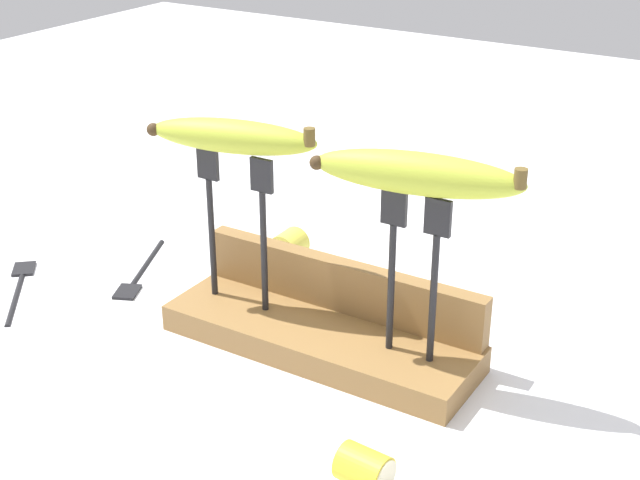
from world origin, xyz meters
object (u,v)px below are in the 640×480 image
fork_stand_right (411,263)px  banana_raised_left (230,137)px  fork_stand_left (234,216)px  banana_chunk_far (365,468)px  fork_fallen_far (137,275)px  fork_fallen_near (19,282)px  banana_chunk_near (290,246)px  banana_raised_right (415,175)px

fork_stand_right → banana_raised_left: size_ratio=0.92×
fork_stand_left → banana_chunk_far: fork_stand_left is taller
fork_fallen_far → fork_fallen_near: bearing=-141.5°
banana_chunk_near → fork_stand_right: bearing=-34.1°
fork_fallen_far → banana_chunk_far: (0.43, -0.19, 0.01)m
fork_stand_left → banana_raised_right: (0.21, -0.00, 0.09)m
fork_stand_left → fork_fallen_far: fork_stand_left is taller
banana_raised_right → fork_fallen_near: 0.55m
banana_raised_right → banana_chunk_far: 0.26m
banana_chunk_near → fork_stand_left: bearing=-75.7°
banana_chunk_near → banana_chunk_far: banana_chunk_near is taller
banana_raised_left → banana_chunk_near: banana_raised_left is taller
banana_raised_left → fork_fallen_near: bearing=-168.4°
banana_raised_right → banana_chunk_far: banana_raised_right is taller
banana_raised_left → banana_raised_right: banana_raised_right is taller
fork_stand_right → banana_raised_right: 0.09m
banana_raised_right → fork_fallen_far: 0.44m
fork_fallen_far → fork_stand_left: bearing=-9.4°
banana_raised_right → banana_chunk_near: (-0.25, 0.17, -0.20)m
banana_raised_left → banana_raised_right: (0.21, 0.00, 0.00)m
fork_stand_left → banana_raised_left: (-0.00, -0.00, 0.09)m
fork_stand_right → banana_chunk_far: size_ratio=3.71×
fork_stand_left → fork_stand_right: bearing=-0.0°
banana_raised_left → banana_chunk_far: banana_raised_left is taller
fork_fallen_far → banana_raised_right: bearing=-4.3°
fork_stand_left → banana_chunk_near: 0.21m
fork_fallen_far → banana_chunk_near: (0.13, 0.14, 0.02)m
banana_raised_right → fork_stand_left: bearing=180.0°
fork_stand_left → fork_fallen_far: 0.22m
banana_raised_left → banana_chunk_far: size_ratio=4.01×
banana_raised_left → banana_raised_right: size_ratio=0.91×
banana_raised_left → fork_fallen_far: 0.28m
fork_fallen_far → banana_chunk_near: 0.19m
fork_stand_left → banana_raised_right: 0.23m
banana_raised_left → banana_chunk_near: bearing=104.3°
fork_fallen_far → fork_stand_right: bearing=-4.3°
banana_chunk_far → fork_stand_left: bearing=147.4°
banana_raised_left → fork_fallen_near: size_ratio=1.40×
banana_raised_left → fork_fallen_far: banana_raised_left is taller
fork_fallen_near → banana_chunk_near: 0.34m
banana_raised_right → fork_fallen_far: banana_raised_right is taller
fork_stand_right → fork_fallen_near: bearing=-173.2°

